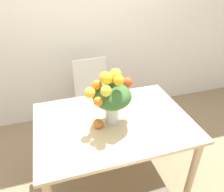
{
  "coord_description": "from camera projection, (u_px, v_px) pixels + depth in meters",
  "views": [
    {
      "loc": [
        -0.43,
        -1.36,
        1.86
      ],
      "look_at": [
        -0.01,
        -0.01,
        0.99
      ],
      "focal_mm": 35.0,
      "sensor_mm": 36.0,
      "label": 1
    }
  ],
  "objects": [
    {
      "name": "pumpkin",
      "position": [
        98.0,
        123.0,
        1.71
      ],
      "size": [
        0.08,
        0.08,
        0.08
      ],
      "color": "orange",
      "rests_on": "dining_table"
    },
    {
      "name": "wall_back",
      "position": [
        81.0,
        14.0,
        2.5
      ],
      "size": [
        8.0,
        0.06,
        2.7
      ],
      "color": "white",
      "rests_on": "ground_plane"
    },
    {
      "name": "dining_chair_near_window",
      "position": [
        94.0,
        97.0,
        2.62
      ],
      "size": [
        0.44,
        0.44,
        0.92
      ],
      "rotation": [
        0.0,
        0.0,
        0.05
      ],
      "color": "white",
      "rests_on": "ground_plane"
    },
    {
      "name": "dining_table",
      "position": [
        113.0,
        130.0,
        1.85
      ],
      "size": [
        1.27,
        0.9,
        0.74
      ],
      "color": "#D1B284",
      "rests_on": "ground_plane"
    },
    {
      "name": "ground_plane",
      "position": [
        113.0,
        179.0,
        2.19
      ],
      "size": [
        12.0,
        12.0,
        0.0
      ],
      "primitive_type": "plane",
      "color": "#8E7556"
    },
    {
      "name": "flower_vase",
      "position": [
        111.0,
        96.0,
        1.66
      ],
      "size": [
        0.4,
        0.3,
        0.45
      ],
      "color": "silver",
      "rests_on": "dining_table"
    }
  ]
}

